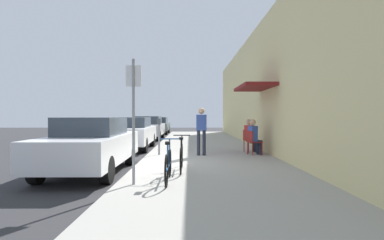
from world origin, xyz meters
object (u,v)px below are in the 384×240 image
object	(u,v)px
parking_meter	(159,134)
seated_patron_1	(250,134)
parked_car_0	(91,144)
cafe_chair_0	(253,141)
parked_car_2	(149,128)
pedestrian_standing	(201,127)
cafe_chair_1	(249,139)
parked_car_1	(131,133)
parked_car_3	(158,125)
bicycle_1	(181,157)
street_sign	(134,111)
seated_patron_0	(254,136)
bicycle_0	(168,165)

from	to	relation	value
parking_meter	seated_patron_1	distance (m)	3.55
parked_car_0	parking_meter	xyz separation A→B (m)	(1.55, 2.90, 0.12)
cafe_chair_0	seated_patron_1	xyz separation A→B (m)	(0.06, 0.78, 0.19)
parked_car_0	parked_car_2	bearing A→B (deg)	90.00
parked_car_2	pedestrian_standing	bearing A→B (deg)	-71.16
parking_meter	cafe_chair_1	distance (m)	3.49
parked_car_1	parked_car_3	bearing A→B (deg)	90.00
parked_car_0	bicycle_1	world-z (taller)	parked_car_0
street_sign	seated_patron_0	world-z (taller)	street_sign
parking_meter	cafe_chair_0	bearing A→B (deg)	-0.73
parked_car_0	parking_meter	distance (m)	3.29
parked_car_3	cafe_chair_0	size ratio (longest dim) A/B	5.06
street_sign	pedestrian_standing	bearing A→B (deg)	71.33
seated_patron_0	cafe_chair_1	world-z (taller)	seated_patron_0
parked_car_0	street_sign	size ratio (longest dim) A/B	1.69
parked_car_0	bicycle_0	world-z (taller)	parked_car_0
street_sign	cafe_chair_1	size ratio (longest dim) A/B	2.99
bicycle_0	cafe_chair_0	xyz separation A→B (m)	(2.76, 4.58, 0.14)
parked_car_0	parked_car_2	world-z (taller)	parked_car_0
parked_car_1	bicycle_1	size ratio (longest dim) A/B	2.57
bicycle_1	pedestrian_standing	bearing A→B (deg)	78.55
parked_car_0	seated_patron_0	bearing A→B (deg)	29.83
parked_car_1	pedestrian_standing	size ratio (longest dim) A/B	2.59
bicycle_0	parked_car_3	bearing A→B (deg)	96.45
parked_car_0	street_sign	world-z (taller)	street_sign
street_sign	bicycle_0	size ratio (longest dim) A/B	1.52
cafe_chair_1	seated_patron_1	distance (m)	0.20
seated_patron_0	pedestrian_standing	world-z (taller)	pedestrian_standing
parked_car_3	cafe_chair_1	distance (m)	14.98
parked_car_2	seated_patron_0	bearing A→B (deg)	-60.55
street_sign	pedestrian_standing	world-z (taller)	street_sign
parking_meter	cafe_chair_0	world-z (taller)	parking_meter
bicycle_0	cafe_chair_1	world-z (taller)	bicycle_0
parked_car_3	cafe_chair_1	xyz separation A→B (m)	(4.96, -14.13, -0.10)
parked_car_3	street_sign	xyz separation A→B (m)	(1.50, -19.72, 0.92)
parked_car_1	cafe_chair_0	distance (m)	5.79
parked_car_3	seated_patron_0	bearing A→B (deg)	-71.37
parked_car_3	cafe_chair_1	bearing A→B (deg)	-70.66
bicycle_0	cafe_chair_1	bearing A→B (deg)	62.70
bicycle_1	parked_car_1	bearing A→B (deg)	111.43
bicycle_1	pedestrian_standing	world-z (taller)	pedestrian_standing
parked_car_2	parked_car_3	distance (m)	5.99
parked_car_3	bicycle_1	bearing A→B (deg)	-82.31
parking_meter	cafe_chair_1	size ratio (longest dim) A/B	1.52
cafe_chair_0	seated_patron_0	distance (m)	0.20
parked_car_2	seated_patron_1	xyz separation A→B (m)	(5.02, -8.12, 0.05)
parked_car_3	parking_meter	bearing A→B (deg)	-84.04
parked_car_2	parked_car_3	bearing A→B (deg)	90.00
bicycle_0	street_sign	bearing A→B (deg)	-160.69
parked_car_0	cafe_chair_1	xyz separation A→B (m)	(4.96, 3.63, -0.15)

